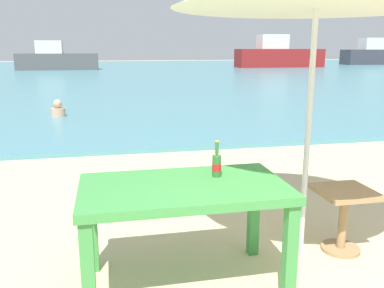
{
  "coord_description": "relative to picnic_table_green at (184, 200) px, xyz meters",
  "views": [
    {
      "loc": [
        -1.37,
        -1.42,
        1.66
      ],
      "look_at": [
        -0.44,
        3.0,
        0.6
      ],
      "focal_mm": 38.11,
      "sensor_mm": 36.0,
      "label": 1
    }
  ],
  "objects": [
    {
      "name": "sea_water",
      "position": [
        0.89,
        28.84,
        -0.61
      ],
      "size": [
        120.0,
        50.0,
        0.08
      ],
      "primitive_type": "cube",
      "color": "teal",
      "rests_on": "ground_plane"
    },
    {
      "name": "picnic_table_green",
      "position": [
        0.0,
        0.0,
        0.0
      ],
      "size": [
        1.4,
        0.8,
        0.76
      ],
      "color": "#3D8C42",
      "rests_on": "ground_plane"
    },
    {
      "name": "beer_bottle_amber",
      "position": [
        0.26,
        0.13,
        0.2
      ],
      "size": [
        0.07,
        0.07,
        0.26
      ],
      "color": "#2D662D",
      "rests_on": "picnic_table_green"
    },
    {
      "name": "side_table_wood",
      "position": [
        1.39,
        0.24,
        -0.3
      ],
      "size": [
        0.44,
        0.44,
        0.54
      ],
      "color": "#9E7A51",
      "rests_on": "ground_plane"
    },
    {
      "name": "swimmer_person",
      "position": [
        -1.64,
        7.51,
        -0.41
      ],
      "size": [
        0.34,
        0.34,
        0.41
      ],
      "color": "tan",
      "rests_on": "sea_water"
    },
    {
      "name": "boat_sailboat",
      "position": [
        -4.13,
        30.86,
        0.22
      ],
      "size": [
        6.04,
        1.65,
        2.2
      ],
      "color": "#4C4C4C",
      "rests_on": "sea_water"
    },
    {
      "name": "boat_ferry",
      "position": [
        14.48,
        31.73,
        0.43
      ],
      "size": [
        7.68,
        2.09,
        2.79
      ],
      "color": "maroon",
      "rests_on": "sea_water"
    },
    {
      "name": "boat_fishing_trawler",
      "position": [
        27.11,
        35.78,
        0.39
      ],
      "size": [
        7.37,
        2.01,
        2.68
      ],
      "color": "#38383F",
      "rests_on": "sea_water"
    }
  ]
}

